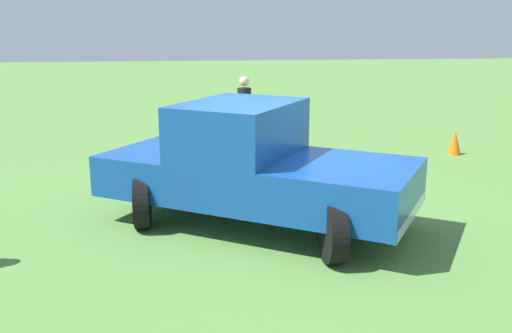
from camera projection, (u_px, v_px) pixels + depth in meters
ground_plane at (265, 218)px, 8.77m from camera, size 80.00×80.00×0.00m
pickup_truck at (249, 163)px, 8.28m from camera, size 4.09×4.85×1.82m
person_bystander at (244, 109)px, 13.22m from camera, size 0.45×0.45×1.76m
traffic_cone at (454, 143)px, 13.01m from camera, size 0.32×0.32×0.55m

